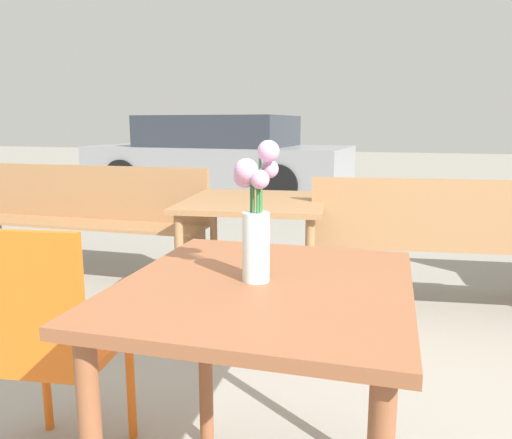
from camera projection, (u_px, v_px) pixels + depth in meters
table_front at (265, 327)px, 1.31m from camera, size 0.75×0.83×0.76m
flower_vase at (256, 221)px, 1.26m from camera, size 0.12×0.11×0.36m
cafe_chair at (43, 338)px, 1.56m from camera, size 0.45×0.45×0.87m
bench_near at (86, 217)px, 3.72m from camera, size 1.90×0.40×0.85m
bench_middle at (460, 243)px, 2.94m from camera, size 1.78×0.59×0.85m
table_back at (255, 216)px, 3.02m from camera, size 0.94×0.98×0.71m
parked_car at (220, 157)px, 8.26m from camera, size 4.28×2.11×1.28m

